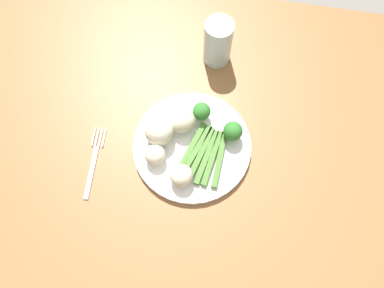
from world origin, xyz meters
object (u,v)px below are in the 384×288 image
at_px(dining_table, 216,176).
at_px(cauliflower_near_center, 155,155).
at_px(asparagus_bundle, 204,154).
at_px(cauliflower_outer_edge, 182,121).
at_px(broccoli_left, 233,131).
at_px(water_glass, 218,42).
at_px(cauliflower_edge, 181,176).
at_px(broccoli_back, 202,111).
at_px(fork, 94,161).
at_px(cauliflower_front, 159,131).
at_px(plate, 192,146).

xyz_separation_m(dining_table, cauliflower_near_center, (-0.14, -0.02, 0.14)).
distance_m(asparagus_bundle, cauliflower_outer_edge, 0.09).
relative_size(broccoli_left, water_glass, 0.43).
bearing_deg(cauliflower_outer_edge, cauliflower_near_center, -116.72).
bearing_deg(cauliflower_edge, broccoli_back, 83.35).
distance_m(dining_table, broccoli_left, 0.16).
distance_m(asparagus_bundle, fork, 0.24).
relative_size(cauliflower_front, water_glass, 0.53).
bearing_deg(plate, water_glass, 85.64).
height_order(broccoli_back, cauliflower_edge, same).
relative_size(asparagus_bundle, water_glass, 1.16).
bearing_deg(cauliflower_front, cauliflower_edge, -53.53).
height_order(plate, broccoli_back, broccoli_back).
bearing_deg(cauliflower_near_center, dining_table, 8.16).
height_order(dining_table, cauliflower_front, cauliflower_front).
bearing_deg(broccoli_left, fork, -160.18).
bearing_deg(cauliflower_front, water_glass, 69.00).
relative_size(dining_table, asparagus_bundle, 9.54).
distance_m(cauliflower_edge, water_glass, 0.33).
height_order(cauliflower_edge, fork, cauliflower_edge).
bearing_deg(plate, asparagus_bundle, -30.45).
height_order(asparagus_bundle, water_glass, water_glass).
height_order(plate, cauliflower_outer_edge, cauliflower_outer_edge).
relative_size(broccoli_back, cauliflower_edge, 1.01).
bearing_deg(cauliflower_near_center, broccoli_left, 27.08).
bearing_deg(broccoli_back, dining_table, -60.00).
relative_size(asparagus_bundle, cauliflower_near_center, 3.10).
bearing_deg(plate, broccoli_back, 82.64).
relative_size(dining_table, water_glass, 11.05).
bearing_deg(cauliflower_near_center, fork, -169.33).
bearing_deg(fork, broccoli_back, -60.85).
xyz_separation_m(cauliflower_edge, fork, (-0.20, 0.01, -0.04)).
bearing_deg(cauliflower_outer_edge, broccoli_left, -3.41).
distance_m(cauliflower_near_center, fork, 0.14).
height_order(asparagus_bundle, cauliflower_edge, cauliflower_edge).
bearing_deg(broccoli_left, asparagus_bundle, -135.37).
distance_m(broccoli_back, cauliflower_outer_edge, 0.05).
distance_m(broccoli_back, cauliflower_front, 0.10).
relative_size(cauliflower_outer_edge, cauliflower_near_center, 1.26).
bearing_deg(asparagus_bundle, plate, -107.78).
bearing_deg(asparagus_bundle, fork, -64.88).
relative_size(plate, broccoli_left, 5.04).
xyz_separation_m(dining_table, broccoli_left, (0.02, 0.06, 0.15)).
xyz_separation_m(broccoli_back, broccoli_left, (0.07, -0.04, 0.00)).
xyz_separation_m(dining_table, cauliflower_outer_edge, (-0.09, 0.07, 0.15)).
distance_m(broccoli_back, cauliflower_near_center, 0.14).
xyz_separation_m(plate, cauliflower_near_center, (-0.07, -0.04, 0.03)).
relative_size(cauliflower_near_center, cauliflower_front, 0.71).
distance_m(broccoli_back, broccoli_left, 0.08).
distance_m(dining_table, water_glass, 0.32).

